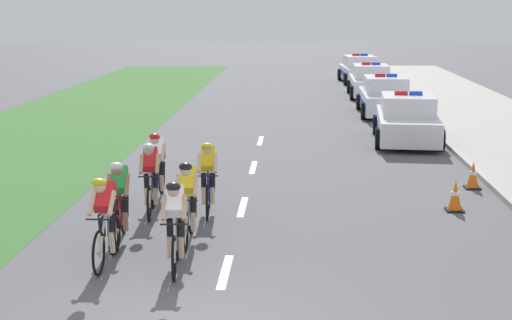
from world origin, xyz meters
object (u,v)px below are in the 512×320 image
cyclist_lead (105,219)px  police_car_nearest (407,120)px  cyclist_sixth (208,176)px  traffic_cone_mid (473,175)px  traffic_cone_near (455,196)px  cyclist_seventh (157,165)px  police_car_furthest (359,70)px  police_car_second (385,97)px  cyclist_second (175,223)px  cyclist_fourth (188,200)px  cyclist_fifth (150,177)px  cyclist_third (120,200)px  police_car_third (370,82)px

cyclist_lead → police_car_nearest: size_ratio=0.38×
cyclist_lead → cyclist_sixth: 3.44m
traffic_cone_mid → traffic_cone_near: bearing=-112.0°
cyclist_seventh → police_car_furthest: bearing=76.1°
police_car_second → cyclist_second: bearing=-106.5°
traffic_cone_mid → cyclist_fourth: bearing=-143.6°
police_car_nearest → police_car_second: bearing=90.0°
cyclist_second → traffic_cone_mid: bearing=44.4°
cyclist_fifth → cyclist_seventh: same height
cyclist_second → police_car_furthest: 31.00m
cyclist_seventh → cyclist_fourth: bearing=-70.1°
cyclist_fourth → cyclist_second: bearing=-89.9°
cyclist_lead → police_car_second: police_car_second is taller
cyclist_fourth → cyclist_sixth: same height
cyclist_fifth → traffic_cone_near: (6.22, 0.62, -0.48)m
police_car_nearest → cyclist_sixth: bearing=-121.1°
cyclist_fifth → cyclist_lead: bearing=-93.0°
cyclist_second → cyclist_fifth: size_ratio=1.00×
cyclist_lead → cyclist_third: 1.23m
cyclist_seventh → police_car_nearest: (6.44, 7.56, -0.11)m
police_car_second → police_car_third: 5.98m
cyclist_sixth → police_car_furthest: bearing=79.1°
cyclist_lead → police_car_second: 19.06m
cyclist_fourth → police_car_third: bearing=76.7°
cyclist_fourth → traffic_cone_mid: bearing=36.4°
cyclist_third → cyclist_seventh: (0.13, 3.04, 0.00)m
cyclist_third → cyclist_second: bearing=-49.5°
police_car_furthest → police_car_second: bearing=-90.0°
cyclist_fifth → cyclist_seventh: bearing=93.6°
cyclist_lead → cyclist_seventh: 4.27m
police_car_nearest → cyclist_seventh: bearing=-130.4°
cyclist_second → traffic_cone_mid: size_ratio=2.69×
cyclist_second → police_car_third: police_car_third is taller
cyclist_third → cyclist_sixth: same height
cyclist_fourth → police_car_nearest: 11.84m
cyclist_second → cyclist_fourth: (-0.00, 1.47, 0.00)m
police_car_third → cyclist_fourth: bearing=-103.3°
cyclist_sixth → cyclist_seventh: (-1.22, 1.08, 0.00)m
cyclist_seventh → cyclist_fifth: bearing=-86.4°
cyclist_second → traffic_cone_near: bearing=36.7°
cyclist_fifth → police_car_third: size_ratio=0.39×
cyclist_second → police_car_nearest: police_car_nearest is taller
cyclist_fifth → police_car_furthest: size_ratio=0.38×
cyclist_lead → police_car_nearest: 13.51m
cyclist_third → cyclist_fourth: (1.22, 0.04, 0.00)m
police_car_second → police_car_third: (-0.00, 5.98, 0.00)m
police_car_nearest → cyclist_third: bearing=-121.8°
cyclist_fourth → traffic_cone_near: bearing=24.9°
traffic_cone_near → police_car_second: bearing=89.4°
police_car_second → traffic_cone_near: bearing=-90.6°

